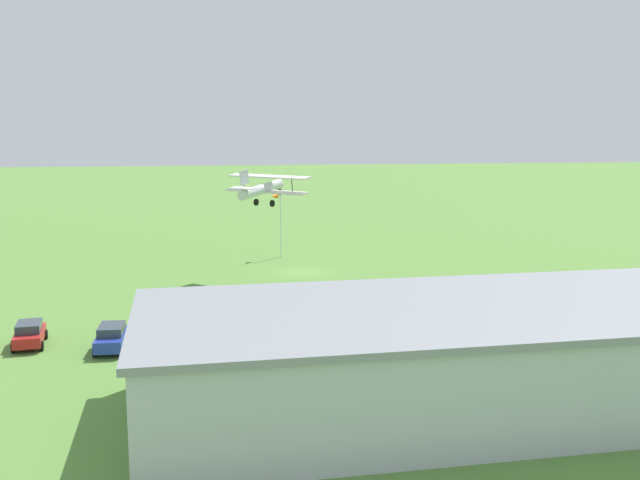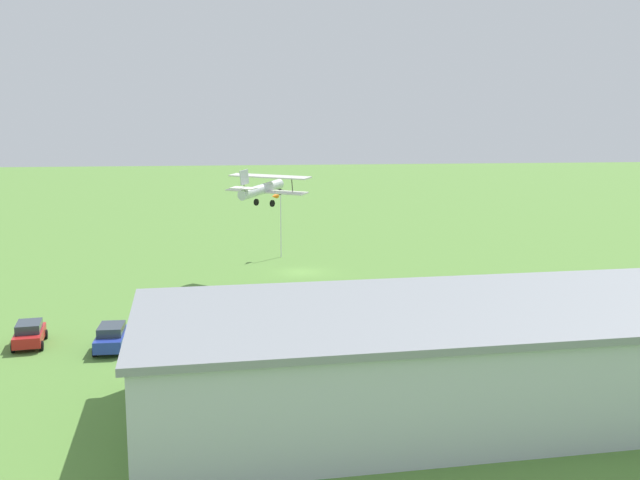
# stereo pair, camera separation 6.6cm
# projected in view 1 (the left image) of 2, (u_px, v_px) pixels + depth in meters

# --- Properties ---
(ground_plane) EXTENTS (400.00, 400.00, 0.00)m
(ground_plane) POSITION_uv_depth(u_px,v_px,m) (302.00, 272.00, 72.12)
(ground_plane) COLOR #568438
(hangar) EXTENTS (38.12, 15.38, 5.41)m
(hangar) POSITION_uv_depth(u_px,v_px,m) (498.00, 352.00, 37.92)
(hangar) COLOR #B7BCC6
(hangar) RESTS_ON ground_plane
(biplane) EXTENTS (7.82, 7.45, 3.59)m
(biplane) POSITION_uv_depth(u_px,v_px,m) (263.00, 188.00, 67.00)
(biplane) COLOR silver
(car_blue) EXTENTS (2.05, 4.25, 1.66)m
(car_blue) POSITION_uv_depth(u_px,v_px,m) (112.00, 337.00, 47.08)
(car_blue) COLOR #23389E
(car_blue) RESTS_ON ground_plane
(car_red) EXTENTS (2.34, 4.19, 1.59)m
(car_red) POSITION_uv_depth(u_px,v_px,m) (29.00, 334.00, 47.95)
(car_red) COLOR red
(car_red) RESTS_ON ground_plane
(person_crossing_taxiway) EXTENTS (0.49, 0.49, 1.62)m
(person_crossing_taxiway) POSITION_uv_depth(u_px,v_px,m) (143.00, 319.00, 51.61)
(person_crossing_taxiway) COLOR orange
(person_crossing_taxiway) RESTS_ON ground_plane
(person_near_hangar_door) EXTENTS (0.54, 0.54, 1.61)m
(person_near_hangar_door) POSITION_uv_depth(u_px,v_px,m) (590.00, 299.00, 57.54)
(person_near_hangar_door) COLOR #72338C
(person_near_hangar_door) RESTS_ON ground_plane
(person_beside_truck) EXTENTS (0.54, 0.54, 1.71)m
(person_beside_truck) POSITION_uv_depth(u_px,v_px,m) (221.00, 310.00, 53.97)
(person_beside_truck) COLOR #3F3F47
(person_beside_truck) RESTS_ON ground_plane
(windsock) EXTENTS (1.34, 1.43, 7.14)m
(windsock) POSITION_uv_depth(u_px,v_px,m) (275.00, 202.00, 79.47)
(windsock) COLOR silver
(windsock) RESTS_ON ground_plane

